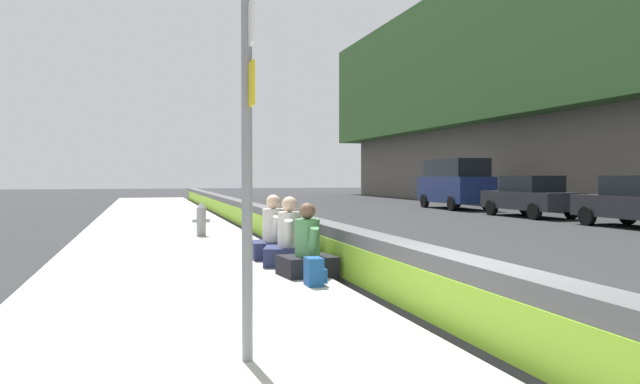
{
  "coord_description": "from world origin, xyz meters",
  "views": [
    {
      "loc": [
        -5.58,
        3.18,
        1.69
      ],
      "look_at": [
        8.18,
        -0.78,
        1.32
      ],
      "focal_mm": 34.44,
      "sensor_mm": 36.0,
      "label": 1
    }
  ],
  "objects": [
    {
      "name": "fire_hydrant",
      "position": [
        10.48,
        1.75,
        0.59
      ],
      "size": [
        0.26,
        0.46,
        0.88
      ],
      "color": "gray",
      "rests_on": "sidewalk_strip"
    },
    {
      "name": "parked_car_fourth",
      "position": [
        16.25,
        -12.12,
        0.86
      ],
      "size": [
        4.56,
        2.06,
        1.71
      ],
      "color": "#28282D",
      "rests_on": "ground_plane"
    },
    {
      "name": "ground_plane",
      "position": [
        0.0,
        0.0,
        0.0
      ],
      "size": [
        160.0,
        160.0,
        0.0
      ],
      "primitive_type": "plane",
      "color": "#2B2B2D",
      "rests_on": "ground"
    },
    {
      "name": "seated_person_middle",
      "position": [
        4.75,
        0.75,
        0.51
      ],
      "size": [
        0.94,
        1.03,
        1.2
      ],
      "color": "#23284C",
      "rests_on": "sidewalk_strip"
    },
    {
      "name": "seated_person_rear",
      "position": [
        5.74,
        0.83,
        0.52
      ],
      "size": [
        0.77,
        0.87,
        1.2
      ],
      "color": "#23284C",
      "rests_on": "sidewalk_strip"
    },
    {
      "name": "sidewalk_strip",
      "position": [
        0.0,
        2.65,
        0.07
      ],
      "size": [
        80.0,
        4.4,
        0.14
      ],
      "primitive_type": "cube",
      "color": "#A8A59E",
      "rests_on": "ground_plane"
    },
    {
      "name": "jersey_barrier",
      "position": [
        0.0,
        0.0,
        0.42
      ],
      "size": [
        76.0,
        0.45,
        0.85
      ],
      "color": "#545456",
      "rests_on": "ground_plane"
    },
    {
      "name": "route_sign_post",
      "position": [
        -0.5,
        2.34,
        2.23
      ],
      "size": [
        0.44,
        0.09,
        3.6
      ],
      "color": "gray",
      "rests_on": "sidewalk_strip"
    },
    {
      "name": "seated_person_foreground",
      "position": [
        3.62,
        0.73,
        0.5
      ],
      "size": [
        0.79,
        0.9,
        1.13
      ],
      "color": "black",
      "rests_on": "sidewalk_strip"
    },
    {
      "name": "parked_car_midline",
      "position": [
        22.74,
        -12.19,
        1.35
      ],
      "size": [
        5.17,
        2.25,
        2.56
      ],
      "color": "navy",
      "rests_on": "ground_plane"
    },
    {
      "name": "backpack",
      "position": [
        2.72,
        0.87,
        0.33
      ],
      "size": [
        0.32,
        0.28,
        0.4
      ],
      "color": "navy",
      "rests_on": "sidewalk_strip"
    }
  ]
}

